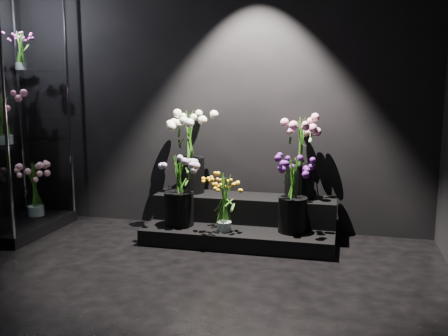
% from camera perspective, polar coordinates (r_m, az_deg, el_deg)
% --- Properties ---
extents(floor, '(4.00, 4.00, 0.00)m').
position_cam_1_polar(floor, '(3.10, -11.06, -16.32)').
color(floor, black).
rests_on(floor, ground).
extents(wall_back, '(4.00, 0.00, 4.00)m').
position_cam_1_polar(wall_back, '(4.69, -1.19, 10.14)').
color(wall_back, black).
rests_on(wall_back, floor).
extents(display_riser, '(1.62, 0.72, 0.36)m').
position_cam_1_polar(display_riser, '(4.45, 2.12, -6.10)').
color(display_riser, black).
rests_on(display_riser, floor).
extents(display_case, '(0.59, 0.98, 2.16)m').
position_cam_1_polar(display_case, '(4.86, -22.92, 5.59)').
color(display_case, black).
rests_on(display_case, floor).
extents(bouquet_orange_bells, '(0.30, 0.30, 0.49)m').
position_cam_1_polar(bouquet_orange_bells, '(4.16, 0.04, -3.79)').
color(bouquet_orange_bells, white).
rests_on(bouquet_orange_bells, display_riser).
extents(bouquet_lilac, '(0.39, 0.39, 0.62)m').
position_cam_1_polar(bouquet_lilac, '(4.32, -5.19, -2.07)').
color(bouquet_lilac, black).
rests_on(bouquet_lilac, display_riser).
extents(bouquet_purple, '(0.38, 0.38, 0.63)m').
position_cam_1_polar(bouquet_purple, '(4.14, 7.90, -2.53)').
color(bouquet_purple, black).
rests_on(bouquet_purple, display_riser).
extents(bouquet_cream_roses, '(0.50, 0.50, 0.76)m').
position_cam_1_polar(bouquet_cream_roses, '(4.58, -3.91, 2.61)').
color(bouquet_cream_roses, black).
rests_on(bouquet_cream_roses, display_riser).
extents(bouquet_pink_roses, '(0.38, 0.38, 0.72)m').
position_cam_1_polar(bouquet_pink_roses, '(4.39, 8.70, 1.65)').
color(bouquet_pink_roses, black).
rests_on(bouquet_pink_roses, display_riser).
extents(bouquet_case_pink, '(0.39, 0.39, 0.44)m').
position_cam_1_polar(bouquet_case_pink, '(4.67, -23.92, 5.31)').
color(bouquet_case_pink, white).
rests_on(bouquet_case_pink, display_case).
extents(bouquet_case_magenta, '(0.27, 0.27, 0.36)m').
position_cam_1_polar(bouquet_case_magenta, '(4.97, -22.26, 12.45)').
color(bouquet_case_magenta, white).
rests_on(bouquet_case_magenta, display_case).
extents(bouquet_case_base_pink, '(0.36, 0.36, 0.51)m').
position_cam_1_polar(bouquet_case_base_pink, '(5.11, -20.82, -2.19)').
color(bouquet_case_base_pink, white).
rests_on(bouquet_case_base_pink, display_case).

